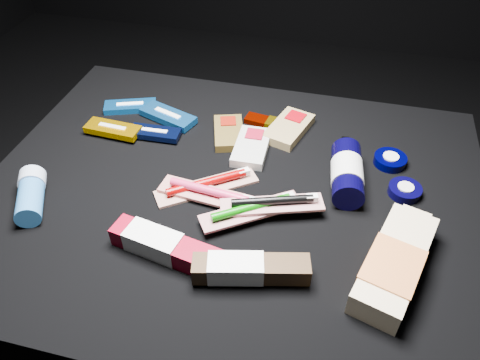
% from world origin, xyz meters
% --- Properties ---
extents(ground, '(3.00, 3.00, 0.00)m').
position_xyz_m(ground, '(0.00, 0.00, 0.00)').
color(ground, black).
rests_on(ground, ground).
extents(cloth_table, '(0.98, 0.78, 0.40)m').
position_xyz_m(cloth_table, '(0.00, 0.00, 0.20)').
color(cloth_table, black).
rests_on(cloth_table, ground).
extents(luna_bar_0, '(0.13, 0.08, 0.02)m').
position_xyz_m(luna_bar_0, '(-0.31, 0.22, 0.41)').
color(luna_bar_0, '#105FB1').
rests_on(luna_bar_0, cloth_table).
extents(luna_bar_1, '(0.14, 0.09, 0.02)m').
position_xyz_m(luna_bar_1, '(-0.20, 0.19, 0.41)').
color(luna_bar_1, '#1862B1').
rests_on(luna_bar_1, cloth_table).
extents(luna_bar_2, '(0.11, 0.05, 0.01)m').
position_xyz_m(luna_bar_2, '(-0.21, 0.12, 0.41)').
color(luna_bar_2, black).
rests_on(luna_bar_2, cloth_table).
extents(luna_bar_3, '(0.13, 0.05, 0.02)m').
position_xyz_m(luna_bar_3, '(-0.30, 0.11, 0.41)').
color(luna_bar_3, '#CA8D00').
rests_on(luna_bar_3, cloth_table).
extents(clif_bar_0, '(0.10, 0.13, 0.02)m').
position_xyz_m(clif_bar_0, '(-0.05, 0.17, 0.41)').
color(clif_bar_0, '#4D3D17').
rests_on(clif_bar_0, cloth_table).
extents(clif_bar_1, '(0.07, 0.13, 0.02)m').
position_xyz_m(clif_bar_1, '(0.01, 0.13, 0.41)').
color(clif_bar_1, '#A8A9A2').
rests_on(clif_bar_1, cloth_table).
extents(clif_bar_2, '(0.11, 0.15, 0.02)m').
position_xyz_m(clif_bar_2, '(0.08, 0.22, 0.41)').
color(clif_bar_2, olive).
rests_on(clif_bar_2, cloth_table).
extents(power_bar, '(0.12, 0.05, 0.01)m').
position_xyz_m(power_bar, '(0.03, 0.23, 0.41)').
color(power_bar, '#680C00').
rests_on(power_bar, cloth_table).
extents(lotion_bottle, '(0.08, 0.19, 0.06)m').
position_xyz_m(lotion_bottle, '(0.21, 0.07, 0.43)').
color(lotion_bottle, black).
rests_on(lotion_bottle, cloth_table).
extents(cream_tin_upper, '(0.07, 0.07, 0.02)m').
position_xyz_m(cream_tin_upper, '(0.30, 0.16, 0.41)').
color(cream_tin_upper, black).
rests_on(cream_tin_upper, cloth_table).
extents(cream_tin_lower, '(0.06, 0.06, 0.02)m').
position_xyz_m(cream_tin_lower, '(0.33, 0.07, 0.41)').
color(cream_tin_lower, black).
rests_on(cream_tin_lower, cloth_table).
extents(bodywash_bottle, '(0.14, 0.24, 0.05)m').
position_xyz_m(bodywash_bottle, '(0.31, -0.13, 0.42)').
color(bodywash_bottle, beige).
rests_on(bodywash_bottle, cloth_table).
extents(deodorant_stick, '(0.10, 0.13, 0.05)m').
position_xyz_m(deodorant_stick, '(-0.35, -0.13, 0.42)').
color(deodorant_stick, '#2A68A6').
rests_on(deodorant_stick, cloth_table).
extents(toothbrush_pack_0, '(0.19, 0.16, 0.02)m').
position_xyz_m(toothbrush_pack_0, '(-0.05, -0.01, 0.41)').
color(toothbrush_pack_0, beige).
rests_on(toothbrush_pack_0, cloth_table).
extents(toothbrush_pack_1, '(0.20, 0.07, 0.02)m').
position_xyz_m(toothbrush_pack_1, '(-0.03, -0.03, 0.42)').
color(toothbrush_pack_1, '#B5AFA8').
rests_on(toothbrush_pack_1, cloth_table).
extents(toothbrush_pack_2, '(0.18, 0.14, 0.02)m').
position_xyz_m(toothbrush_pack_2, '(0.06, -0.06, 0.42)').
color(toothbrush_pack_2, '#B5AEA8').
rests_on(toothbrush_pack_2, cloth_table).
extents(toothbrush_pack_3, '(0.19, 0.10, 0.02)m').
position_xyz_m(toothbrush_pack_3, '(0.09, -0.04, 0.43)').
color(toothbrush_pack_3, beige).
rests_on(toothbrush_pack_3, cloth_table).
extents(toothpaste_carton_red, '(0.21, 0.08, 0.04)m').
position_xyz_m(toothpaste_carton_red, '(-0.07, -0.18, 0.42)').
color(toothpaste_carton_red, maroon).
rests_on(toothpaste_carton_red, cloth_table).
extents(toothpaste_carton_green, '(0.19, 0.08, 0.04)m').
position_xyz_m(toothpaste_carton_green, '(0.08, -0.20, 0.42)').
color(toothpaste_carton_green, '#352211').
rests_on(toothpaste_carton_green, cloth_table).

